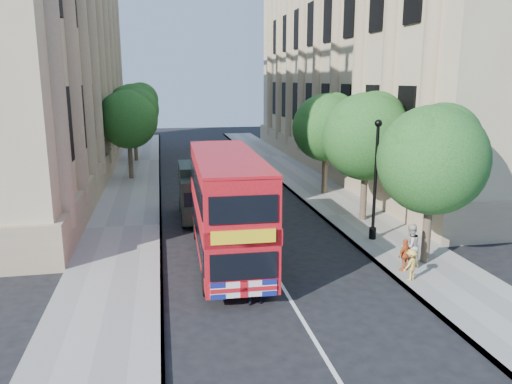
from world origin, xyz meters
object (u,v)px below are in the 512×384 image
box_van (199,193)px  police_constable (255,276)px  double_decker_bus (227,204)px  lamp_post (375,185)px  woman_pedestrian (410,246)px

box_van → police_constable: box_van is taller
double_decker_bus → box_van: 6.31m
lamp_post → woman_pedestrian: size_ratio=3.10×
police_constable → woman_pedestrian: bearing=-177.4°
police_constable → woman_pedestrian: 6.32m
lamp_post → box_van: bearing=144.3°
police_constable → lamp_post: bearing=-153.1°
lamp_post → police_constable: lamp_post is taller
lamp_post → box_van: lamp_post is taller
police_constable → woman_pedestrian: (6.10, 1.67, 0.01)m
box_van → police_constable: (0.90, -10.21, -0.37)m
box_van → woman_pedestrian: box_van is taller
double_decker_bus → woman_pedestrian: 6.94m
double_decker_bus → lamp_post: bearing=11.1°
woman_pedestrian → box_van: bearing=-68.4°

